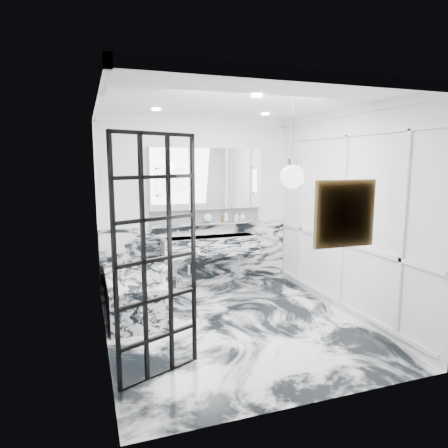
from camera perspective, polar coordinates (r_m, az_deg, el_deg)
name	(u,v)px	position (r m, az deg, el deg)	size (l,w,h in m)	color
floor	(235,325)	(5.34, 1.61, -14.23)	(3.60, 3.60, 0.00)	white
ceiling	(236,102)	(4.95, 1.76, 17.05)	(3.60, 3.60, 0.00)	white
wall_back	(197,204)	(6.66, -3.86, 2.90)	(3.60, 3.60, 0.00)	white
wall_front	(314,248)	(3.36, 12.70, -3.36)	(3.60, 3.60, 0.00)	white
wall_left	(101,225)	(4.64, -17.12, -0.16)	(3.60, 3.60, 0.00)	white
wall_right	(344,213)	(5.72, 16.83, 1.53)	(3.60, 3.60, 0.00)	white
marble_clad_back	(198,255)	(6.78, -3.73, -4.49)	(3.18, 0.05, 1.05)	white
marble_clad_left	(103,230)	(4.65, -16.90, -0.88)	(0.02, 3.56, 2.68)	white
panel_molding	(343,220)	(5.72, 16.62, 0.53)	(0.03, 3.40, 2.30)	white
soap_bottle_a	(226,216)	(6.74, 0.25, 1.16)	(0.07, 0.07, 0.19)	#8C5919
soap_bottle_b	(236,216)	(6.81, 1.78, 1.10)	(0.07, 0.07, 0.16)	#4C4C51
soap_bottle_c	(242,216)	(6.85, 2.61, 1.08)	(0.11, 0.11, 0.15)	silver
face_pot	(208,218)	(6.64, -2.32, 0.86)	(0.15, 0.15, 0.15)	white
amber_bottle	(224,219)	(6.73, -0.04, 0.76)	(0.04, 0.04, 0.10)	#8C5919
flower_vase	(163,279)	(5.23, -8.77, -7.72)	(0.08, 0.08, 0.12)	silver
crittall_door	(157,260)	(3.87, -9.54, -5.03)	(0.88, 0.04, 2.35)	black
artwork	(345,214)	(3.53, 16.87, 1.42)	(0.47, 0.05, 0.47)	#D84816
pendant_light	(292,177)	(3.84, 9.73, 6.67)	(0.23, 0.23, 0.23)	white
trough_sink	(210,245)	(6.57, -1.97, -3.08)	(1.60, 0.45, 0.30)	silver
ledge	(207,224)	(6.66, -2.40, 0.06)	(1.90, 0.14, 0.04)	silver
subway_tile	(206,215)	(6.70, -2.57, 1.28)	(1.90, 0.03, 0.23)	white
mirror_cabinet	(207,178)	(6.59, -2.46, 6.51)	(1.90, 0.16, 1.00)	white
sconce_left	(158,182)	(6.31, -9.39, 5.93)	(0.07, 0.07, 0.40)	white
sconce_right	(255,180)	(6.79, 4.46, 6.23)	(0.07, 0.07, 0.40)	white
bathtub	(134,293)	(5.80, -12.71, -9.61)	(0.75, 1.65, 0.55)	silver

